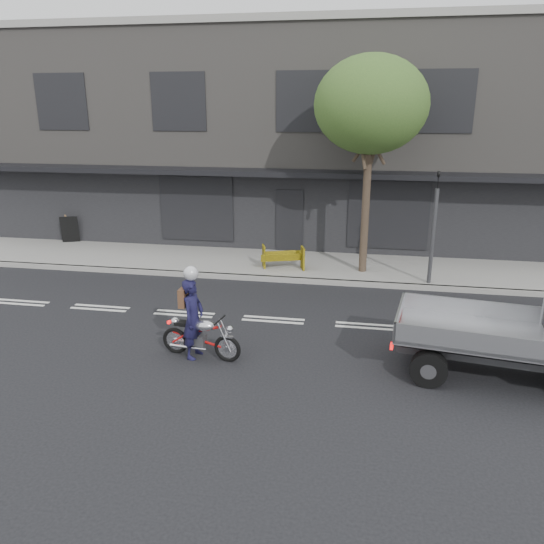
{
  "coord_description": "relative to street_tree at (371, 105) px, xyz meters",
  "views": [
    {
      "loc": [
        2.17,
        -12.46,
        5.3
      ],
      "look_at": [
        -0.12,
        0.5,
        1.14
      ],
      "focal_mm": 35.0,
      "sensor_mm": 36.0,
      "label": 1
    }
  ],
  "objects": [
    {
      "name": "building_main",
      "position": [
        -2.2,
        7.1,
        -1.28
      ],
      "size": [
        26.0,
        10.0,
        8.0
      ],
      "primitive_type": "cube",
      "color": "slate",
      "rests_on": "ground"
    },
    {
      "name": "ground",
      "position": [
        -2.2,
        -4.2,
        -5.28
      ],
      "size": [
        80.0,
        80.0,
        0.0
      ],
      "primitive_type": "plane",
      "color": "black",
      "rests_on": "ground"
    },
    {
      "name": "sandwich_board",
      "position": [
        -11.29,
        1.8,
        -4.61
      ],
      "size": [
        0.77,
        0.65,
        1.04
      ],
      "primitive_type": null,
      "rotation": [
        0.0,
        0.0,
        0.37
      ],
      "color": "black",
      "rests_on": "sidewalk"
    },
    {
      "name": "motorcycle",
      "position": [
        -3.4,
        -6.53,
        -4.78
      ],
      "size": [
        1.86,
        0.54,
        0.96
      ],
      "rotation": [
        0.0,
        0.0,
        -0.16
      ],
      "color": "black",
      "rests_on": "ground"
    },
    {
      "name": "construction_barrier",
      "position": [
        -2.58,
        -0.34,
        -4.74
      ],
      "size": [
        1.49,
        0.96,
        0.78
      ],
      "primitive_type": null,
      "rotation": [
        0.0,
        0.0,
        0.32
      ],
      "color": "#E0BF0B",
      "rests_on": "sidewalk"
    },
    {
      "name": "traffic_light_pole",
      "position": [
        2.0,
        -0.85,
        -3.63
      ],
      "size": [
        0.12,
        0.12,
        3.5
      ],
      "color": "#2D2D30",
      "rests_on": "ground"
    },
    {
      "name": "rider",
      "position": [
        -3.55,
        -6.53,
        -4.39
      ],
      "size": [
        0.52,
        0.71,
        1.78
      ],
      "primitive_type": "imported",
      "rotation": [
        0.0,
        0.0,
        1.41
      ],
      "color": "#151234",
      "rests_on": "ground"
    },
    {
      "name": "kerb",
      "position": [
        -2.2,
        -1.1,
        -5.2
      ],
      "size": [
        32.0,
        0.2,
        0.15
      ],
      "primitive_type": "cube",
      "color": "gray",
      "rests_on": "ground"
    },
    {
      "name": "street_tree",
      "position": [
        0.0,
        0.0,
        0.0
      ],
      "size": [
        3.4,
        3.4,
        6.74
      ],
      "color": "#382B21",
      "rests_on": "ground"
    },
    {
      "name": "sidewalk",
      "position": [
        -2.2,
        0.5,
        -5.2
      ],
      "size": [
        32.0,
        3.2,
        0.15
      ],
      "primitive_type": "cube",
      "color": "gray",
      "rests_on": "ground"
    }
  ]
}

